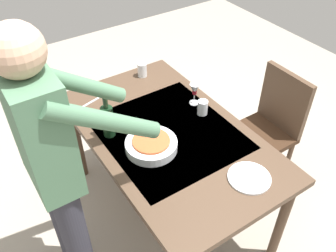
{
  "coord_description": "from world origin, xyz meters",
  "views": [
    {
      "loc": [
        -1.38,
        0.91,
        2.23
      ],
      "look_at": [
        0.0,
        0.0,
        0.82
      ],
      "focal_mm": 38.88,
      "sensor_mm": 36.0,
      "label": 1
    }
  ],
  "objects_px": {
    "dining_table": "(168,142)",
    "water_cup_near_right": "(142,70)",
    "person_server": "(55,165)",
    "serving_bowl_pasta": "(151,145)",
    "chair_near": "(270,123)",
    "wine_bottle": "(108,120)",
    "water_cup_near_left": "(203,107)",
    "dinner_plate_near": "(249,178)",
    "wine_glass_left": "(195,90)"
  },
  "relations": [
    {
      "from": "wine_glass_left",
      "to": "dinner_plate_near",
      "type": "bearing_deg",
      "value": 167.59
    },
    {
      "from": "water_cup_near_left",
      "to": "chair_near",
      "type": "bearing_deg",
      "value": -104.22
    },
    {
      "from": "chair_near",
      "to": "wine_bottle",
      "type": "xyz_separation_m",
      "value": [
        0.28,
        1.13,
        0.35
      ]
    },
    {
      "from": "water_cup_near_right",
      "to": "chair_near",
      "type": "bearing_deg",
      "value": -139.36
    },
    {
      "from": "person_server",
      "to": "dinner_plate_near",
      "type": "distance_m",
      "value": 0.99
    },
    {
      "from": "wine_bottle",
      "to": "water_cup_near_left",
      "type": "relative_size",
      "value": 3.03
    },
    {
      "from": "dining_table",
      "to": "wine_glass_left",
      "type": "relative_size",
      "value": 9.94
    },
    {
      "from": "wine_bottle",
      "to": "dinner_plate_near",
      "type": "xyz_separation_m",
      "value": [
        -0.73,
        -0.46,
        -0.1
      ]
    },
    {
      "from": "person_server",
      "to": "dinner_plate_near",
      "type": "bearing_deg",
      "value": -118.36
    },
    {
      "from": "wine_glass_left",
      "to": "person_server",
      "type": "bearing_deg",
      "value": 103.1
    },
    {
      "from": "wine_bottle",
      "to": "dinner_plate_near",
      "type": "height_order",
      "value": "wine_bottle"
    },
    {
      "from": "wine_bottle",
      "to": "dinner_plate_near",
      "type": "relative_size",
      "value": 1.29
    },
    {
      "from": "dining_table",
      "to": "water_cup_near_right",
      "type": "xyz_separation_m",
      "value": [
        0.63,
        -0.19,
        0.13
      ]
    },
    {
      "from": "water_cup_near_left",
      "to": "dinner_plate_near",
      "type": "bearing_deg",
      "value": 167.17
    },
    {
      "from": "person_server",
      "to": "wine_glass_left",
      "type": "height_order",
      "value": "person_server"
    },
    {
      "from": "chair_near",
      "to": "wine_glass_left",
      "type": "distance_m",
      "value": 0.67
    },
    {
      "from": "chair_near",
      "to": "dinner_plate_near",
      "type": "bearing_deg",
      "value": 123.52
    },
    {
      "from": "wine_glass_left",
      "to": "water_cup_near_left",
      "type": "xyz_separation_m",
      "value": [
        -0.12,
        0.02,
        -0.06
      ]
    },
    {
      "from": "serving_bowl_pasta",
      "to": "dinner_plate_near",
      "type": "bearing_deg",
      "value": -146.87
    },
    {
      "from": "wine_glass_left",
      "to": "dinner_plate_near",
      "type": "distance_m",
      "value": 0.72
    },
    {
      "from": "dining_table",
      "to": "chair_near",
      "type": "distance_m",
      "value": 0.84
    },
    {
      "from": "serving_bowl_pasta",
      "to": "wine_bottle",
      "type": "bearing_deg",
      "value": 30.53
    },
    {
      "from": "person_server",
      "to": "serving_bowl_pasta",
      "type": "xyz_separation_m",
      "value": [
        0.02,
        -0.54,
        -0.16
      ]
    },
    {
      "from": "water_cup_near_right",
      "to": "dinner_plate_near",
      "type": "height_order",
      "value": "water_cup_near_right"
    },
    {
      "from": "water_cup_near_right",
      "to": "serving_bowl_pasta",
      "type": "height_order",
      "value": "water_cup_near_right"
    },
    {
      "from": "chair_near",
      "to": "water_cup_near_left",
      "type": "height_order",
      "value": "chair_near"
    },
    {
      "from": "serving_bowl_pasta",
      "to": "water_cup_near_right",
      "type": "bearing_deg",
      "value": -26.61
    },
    {
      "from": "wine_glass_left",
      "to": "dinner_plate_near",
      "type": "height_order",
      "value": "wine_glass_left"
    },
    {
      "from": "serving_bowl_pasta",
      "to": "dinner_plate_near",
      "type": "height_order",
      "value": "serving_bowl_pasta"
    },
    {
      "from": "person_server",
      "to": "water_cup_near_right",
      "type": "distance_m",
      "value": 1.15
    },
    {
      "from": "dining_table",
      "to": "wine_bottle",
      "type": "bearing_deg",
      "value": 59.55
    },
    {
      "from": "dining_table",
      "to": "water_cup_near_right",
      "type": "bearing_deg",
      "value": -16.81
    },
    {
      "from": "water_cup_near_left",
      "to": "water_cup_near_right",
      "type": "xyz_separation_m",
      "value": [
        0.6,
        0.09,
        0.0
      ]
    },
    {
      "from": "water_cup_near_left",
      "to": "serving_bowl_pasta",
      "type": "distance_m",
      "value": 0.46
    },
    {
      "from": "water_cup_near_left",
      "to": "serving_bowl_pasta",
      "type": "bearing_deg",
      "value": 102.54
    },
    {
      "from": "chair_near",
      "to": "water_cup_near_left",
      "type": "bearing_deg",
      "value": 75.78
    },
    {
      "from": "dining_table",
      "to": "person_server",
      "type": "height_order",
      "value": "person_server"
    },
    {
      "from": "water_cup_near_left",
      "to": "person_server",
      "type": "bearing_deg",
      "value": 96.74
    },
    {
      "from": "dining_table",
      "to": "water_cup_near_left",
      "type": "distance_m",
      "value": 0.31
    },
    {
      "from": "wine_glass_left",
      "to": "serving_bowl_pasta",
      "type": "bearing_deg",
      "value": 114.95
    },
    {
      "from": "wine_glass_left",
      "to": "water_cup_near_left",
      "type": "bearing_deg",
      "value": 169.62
    },
    {
      "from": "chair_near",
      "to": "wine_bottle",
      "type": "distance_m",
      "value": 1.21
    },
    {
      "from": "wine_glass_left",
      "to": "water_cup_near_right",
      "type": "height_order",
      "value": "wine_glass_left"
    },
    {
      "from": "person_server",
      "to": "wine_bottle",
      "type": "height_order",
      "value": "person_server"
    },
    {
      "from": "wine_glass_left",
      "to": "serving_bowl_pasta",
      "type": "xyz_separation_m",
      "value": [
        -0.22,
        0.47,
        -0.07
      ]
    },
    {
      "from": "water_cup_near_right",
      "to": "dinner_plate_near",
      "type": "relative_size",
      "value": 0.45
    },
    {
      "from": "person_server",
      "to": "wine_glass_left",
      "type": "bearing_deg",
      "value": -76.9
    },
    {
      "from": "chair_near",
      "to": "wine_glass_left",
      "type": "bearing_deg",
      "value": 63.74
    },
    {
      "from": "wine_bottle",
      "to": "serving_bowl_pasta",
      "type": "height_order",
      "value": "wine_bottle"
    },
    {
      "from": "wine_glass_left",
      "to": "water_cup_near_right",
      "type": "xyz_separation_m",
      "value": [
        0.48,
        0.12,
        -0.05
      ]
    }
  ]
}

